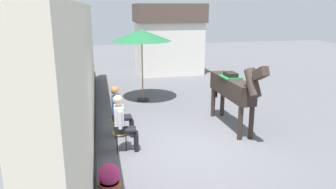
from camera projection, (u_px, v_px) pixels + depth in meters
The scene contains 8 objects.
ground_plane at pixel (168, 110), 10.85m from camera, with size 40.00×40.00×0.00m, color #56565B.
pub_facade_wall at pixel (86, 78), 8.51m from camera, with size 0.34×14.00×3.40m.
distant_cottage at pixel (168, 38), 16.72m from camera, with size 3.40×2.60×3.50m.
seated_visitor_near at pixel (122, 120), 7.61m from camera, with size 0.61×0.49×1.39m.
seated_visitor_far at pixel (119, 109), 8.45m from camera, with size 0.61×0.49×1.39m.
saddled_horse_center at pixel (233, 88), 9.01m from camera, with size 0.51×3.00×2.06m.
flower_planter_near at pixel (109, 180), 5.85m from camera, with size 0.43×0.43×0.64m.
cafe_parasol at pixel (142, 36), 11.40m from camera, with size 2.10×2.10×2.58m.
Camera 1 is at (-2.20, -7.10, 3.34)m, focal length 34.78 mm.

